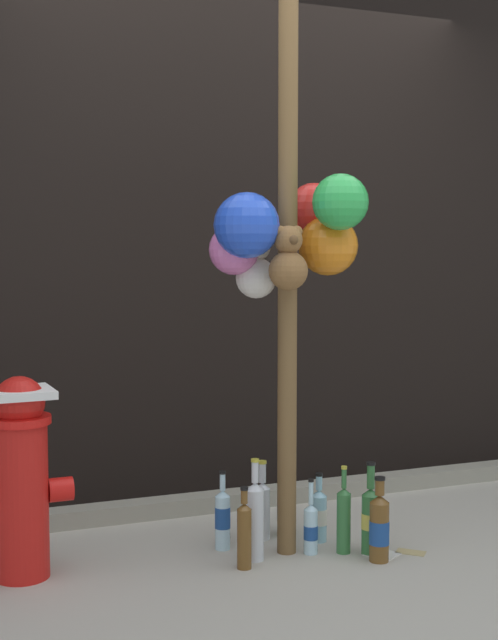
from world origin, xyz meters
TOP-DOWN VIEW (x-y plane):
  - ground_plane at (0.00, 0.00)m, footprint 14.00×14.00m
  - building_wall at (0.00, 1.34)m, footprint 10.00×0.20m
  - curb_strip at (0.00, 0.97)m, footprint 8.00×0.12m
  - memorial_post at (-0.13, 0.30)m, footprint 0.64×0.47m
  - fire_hydrant at (-1.19, 0.42)m, footprint 0.39×0.26m
  - bottle_0 at (0.04, 0.38)m, footprint 0.07×0.07m
  - bottle_1 at (0.16, 0.07)m, footprint 0.08×0.08m
  - bottle_2 at (-0.38, 0.44)m, footprint 0.06×0.06m
  - bottle_3 at (-0.06, 0.52)m, footprint 0.06×0.06m
  - bottle_4 at (0.17, 0.16)m, footprint 0.07×0.07m
  - bottle_5 at (0.07, 0.21)m, footprint 0.06×0.06m
  - bottle_6 at (-0.06, 0.26)m, footprint 0.06×0.06m
  - bottle_7 at (-0.37, 0.20)m, footprint 0.06×0.06m
  - bottle_8 at (-0.30, 0.27)m, footprint 0.07×0.07m
  - bottle_9 at (-0.18, 0.49)m, footprint 0.07×0.07m
  - litter_2 at (0.21, 0.13)m, footprint 0.16×0.16m
  - litter_3 at (0.33, 0.11)m, footprint 0.13×0.13m

SIDE VIEW (x-z plane):
  - ground_plane at x=0.00m, z-range 0.00..0.00m
  - litter_2 at x=0.21m, z-range 0.00..0.01m
  - litter_3 at x=0.33m, z-range 0.00..0.01m
  - curb_strip at x=0.00m, z-range 0.00..0.08m
  - bottle_6 at x=-0.06m, z-range -0.05..0.26m
  - bottle_0 at x=0.04m, z-range -0.03..0.27m
  - bottle_2 at x=-0.38m, z-range -0.03..0.30m
  - bottle_1 at x=0.16m, z-range -0.03..0.31m
  - bottle_9 at x=-0.18m, z-range -0.03..0.31m
  - bottle_3 at x=-0.06m, z-range -0.05..0.33m
  - bottle_7 at x=-0.37m, z-range -0.02..0.30m
  - bottle_5 at x=0.07m, z-range -0.04..0.33m
  - bottle_4 at x=0.17m, z-range -0.04..0.34m
  - bottle_8 at x=-0.30m, z-range -0.04..0.37m
  - fire_hydrant at x=-1.19m, z-range 0.02..0.79m
  - memorial_post at x=-0.13m, z-range 0.08..2.90m
  - building_wall at x=0.00m, z-range 0.00..3.88m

